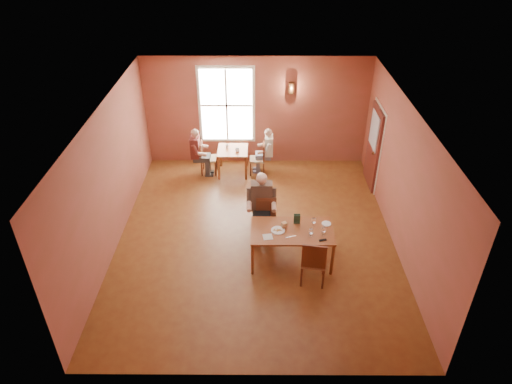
{
  "coord_description": "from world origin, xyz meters",
  "views": [
    {
      "loc": [
        0.04,
        -7.98,
        6.32
      ],
      "look_at": [
        0.0,
        0.2,
        1.05
      ],
      "focal_mm": 32.0,
      "sensor_mm": 36.0,
      "label": 1
    }
  ],
  "objects_px": {
    "second_table": "(233,161)",
    "chair_diner_white": "(257,158)",
    "chair_diner_main": "(266,222)",
    "diner_white": "(258,153)",
    "diner_maroon": "(207,151)",
    "main_table": "(291,245)",
    "diner_main": "(266,213)",
    "chair_diner_maroon": "(209,158)",
    "chair_empty": "(314,260)"
  },
  "relations": [
    {
      "from": "chair_empty",
      "to": "second_table",
      "type": "distance_m",
      "value": 4.53
    },
    {
      "from": "second_table",
      "to": "diner_maroon",
      "type": "distance_m",
      "value": 0.74
    },
    {
      "from": "diner_white",
      "to": "second_table",
      "type": "bearing_deg",
      "value": 90.0
    },
    {
      "from": "diner_white",
      "to": "diner_maroon",
      "type": "height_order",
      "value": "diner_maroon"
    },
    {
      "from": "diner_main",
      "to": "diner_white",
      "type": "distance_m",
      "value": 2.97
    },
    {
      "from": "chair_diner_main",
      "to": "chair_diner_maroon",
      "type": "bearing_deg",
      "value": -62.86
    },
    {
      "from": "second_table",
      "to": "chair_diner_white",
      "type": "bearing_deg",
      "value": 0.0
    },
    {
      "from": "main_table",
      "to": "second_table",
      "type": "height_order",
      "value": "main_table"
    },
    {
      "from": "chair_empty",
      "to": "chair_diner_white",
      "type": "height_order",
      "value": "chair_empty"
    },
    {
      "from": "chair_diner_white",
      "to": "diner_white",
      "type": "xyz_separation_m",
      "value": [
        0.03,
        0.0,
        0.18
      ]
    },
    {
      "from": "second_table",
      "to": "diner_maroon",
      "type": "relative_size",
      "value": 0.62
    },
    {
      "from": "main_table",
      "to": "chair_diner_main",
      "type": "bearing_deg",
      "value": 127.57
    },
    {
      "from": "chair_diner_main",
      "to": "chair_empty",
      "type": "bearing_deg",
      "value": 125.6
    },
    {
      "from": "second_table",
      "to": "chair_diner_maroon",
      "type": "distance_m",
      "value": 0.66
    },
    {
      "from": "diner_main",
      "to": "chair_empty",
      "type": "relative_size",
      "value": 1.44
    },
    {
      "from": "chair_diner_main",
      "to": "chair_diner_white",
      "type": "height_order",
      "value": "chair_diner_main"
    },
    {
      "from": "second_table",
      "to": "chair_empty",
      "type": "bearing_deg",
      "value": -67.34
    },
    {
      "from": "diner_main",
      "to": "diner_white",
      "type": "relative_size",
      "value": 1.2
    },
    {
      "from": "diner_main",
      "to": "chair_diner_maroon",
      "type": "xyz_separation_m",
      "value": [
        -1.5,
        2.97,
        -0.28
      ]
    },
    {
      "from": "chair_diner_white",
      "to": "diner_maroon",
      "type": "xyz_separation_m",
      "value": [
        -1.33,
        0.0,
        0.21
      ]
    },
    {
      "from": "main_table",
      "to": "diner_main",
      "type": "distance_m",
      "value": 0.87
    },
    {
      "from": "chair_empty",
      "to": "chair_diner_white",
      "type": "bearing_deg",
      "value": 113.08
    },
    {
      "from": "chair_diner_main",
      "to": "main_table",
      "type": "bearing_deg",
      "value": 127.57
    },
    {
      "from": "chair_empty",
      "to": "diner_white",
      "type": "bearing_deg",
      "value": 112.7
    },
    {
      "from": "chair_diner_main",
      "to": "diner_maroon",
      "type": "height_order",
      "value": "diner_maroon"
    },
    {
      "from": "second_table",
      "to": "diner_white",
      "type": "distance_m",
      "value": 0.73
    },
    {
      "from": "chair_empty",
      "to": "main_table",
      "type": "bearing_deg",
      "value": 131.73
    },
    {
      "from": "chair_diner_main",
      "to": "chair_diner_maroon",
      "type": "distance_m",
      "value": 3.3
    },
    {
      "from": "second_table",
      "to": "chair_diner_main",
      "type": "bearing_deg",
      "value": -73.77
    },
    {
      "from": "main_table",
      "to": "diner_main",
      "type": "xyz_separation_m",
      "value": [
        -0.5,
        0.62,
        0.35
      ]
    },
    {
      "from": "chair_empty",
      "to": "chair_diner_maroon",
      "type": "height_order",
      "value": "chair_empty"
    },
    {
      "from": "main_table",
      "to": "second_table",
      "type": "bearing_deg",
      "value": 110.7
    },
    {
      "from": "chair_diner_main",
      "to": "second_table",
      "type": "relative_size",
      "value": 1.23
    },
    {
      "from": "main_table",
      "to": "chair_diner_main",
      "type": "relative_size",
      "value": 1.67
    },
    {
      "from": "chair_diner_maroon",
      "to": "second_table",
      "type": "bearing_deg",
      "value": 90.0
    },
    {
      "from": "diner_white",
      "to": "main_table",
      "type": "bearing_deg",
      "value": -169.34
    },
    {
      "from": "diner_main",
      "to": "chair_diner_maroon",
      "type": "bearing_deg",
      "value": -63.1
    },
    {
      "from": "diner_white",
      "to": "chair_diner_maroon",
      "type": "height_order",
      "value": "diner_white"
    },
    {
      "from": "chair_diner_white",
      "to": "chair_diner_maroon",
      "type": "xyz_separation_m",
      "value": [
        -1.3,
        0.0,
        0.02
      ]
    },
    {
      "from": "second_table",
      "to": "diner_main",
      "type": "bearing_deg",
      "value": -73.92
    },
    {
      "from": "diner_main",
      "to": "second_table",
      "type": "relative_size",
      "value": 1.86
    },
    {
      "from": "main_table",
      "to": "diner_white",
      "type": "xyz_separation_m",
      "value": [
        -0.67,
        3.59,
        0.23
      ]
    },
    {
      "from": "main_table",
      "to": "chair_empty",
      "type": "bearing_deg",
      "value": -56.67
    },
    {
      "from": "diner_main",
      "to": "chair_diner_main",
      "type": "bearing_deg",
      "value": -90.0
    },
    {
      "from": "chair_diner_main",
      "to": "second_table",
      "type": "height_order",
      "value": "chair_diner_main"
    },
    {
      "from": "main_table",
      "to": "chair_empty",
      "type": "relative_size",
      "value": 1.6
    },
    {
      "from": "chair_diner_maroon",
      "to": "chair_diner_white",
      "type": "bearing_deg",
      "value": 90.0
    },
    {
      "from": "chair_diner_white",
      "to": "main_table",
      "type": "bearing_deg",
      "value": -168.88
    },
    {
      "from": "diner_main",
      "to": "diner_maroon",
      "type": "height_order",
      "value": "diner_main"
    },
    {
      "from": "second_table",
      "to": "diner_white",
      "type": "xyz_separation_m",
      "value": [
        0.68,
        0.0,
        0.26
      ]
    }
  ]
}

